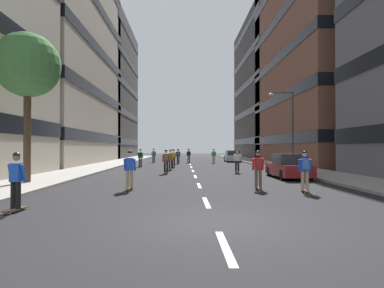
% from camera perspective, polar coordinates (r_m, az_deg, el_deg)
% --- Properties ---
extents(ground_plane, '(146.89, 146.89, 0.00)m').
position_cam_1_polar(ground_plane, '(32.74, -0.19, -3.97)').
color(ground_plane, black).
extents(sidewalk_left, '(3.63, 67.33, 0.14)m').
position_cam_1_polar(sidewalk_left, '(36.66, -14.23, -3.48)').
color(sidewalk_left, '#9E9991').
rests_on(sidewalk_left, ground_plane).
extents(sidewalk_right, '(3.63, 67.33, 0.14)m').
position_cam_1_polar(sidewalk_right, '(37.05, 13.46, -3.45)').
color(sidewalk_right, '#9E9991').
rests_on(sidewalk_right, ground_plane).
extents(lane_markings, '(0.16, 57.20, 0.01)m').
position_cam_1_polar(lane_markings, '(33.75, -0.23, -3.86)').
color(lane_markings, silver).
rests_on(lane_markings, ground_plane).
extents(building_left_mid, '(12.41, 24.00, 35.86)m').
position_cam_1_polar(building_left_mid, '(44.92, -23.87, 20.45)').
color(building_left_mid, '#BCB29E').
rests_on(building_left_mid, ground_plane).
extents(building_left_far, '(12.41, 21.34, 24.47)m').
position_cam_1_polar(building_left_far, '(62.46, -16.59, 9.00)').
color(building_left_far, '#4C4744').
rests_on(building_left_far, ground_plane).
extents(building_right_mid, '(12.41, 23.92, 33.91)m').
position_cam_1_polar(building_right_mid, '(45.19, 22.69, 19.00)').
color(building_right_mid, brown).
rests_on(building_right_mid, ground_plane).
extents(building_right_far, '(12.41, 23.96, 25.45)m').
position_cam_1_polar(building_right_far, '(62.98, 14.83, 9.38)').
color(building_right_far, '#4C4744').
rests_on(building_right_far, ground_plane).
extents(parked_car_near, '(1.82, 4.40, 1.52)m').
position_cam_1_polar(parked_car_near, '(43.30, 7.17, -2.22)').
color(parked_car_near, silver).
rests_on(parked_car_near, ground_plane).
extents(parked_car_mid, '(1.82, 4.40, 1.52)m').
position_cam_1_polar(parked_car_mid, '(21.09, 16.67, -3.89)').
color(parked_car_mid, maroon).
rests_on(parked_car_mid, ground_plane).
extents(street_tree_near, '(3.29, 3.29, 7.66)m').
position_cam_1_polar(street_tree_near, '(19.02, -27.07, 12.14)').
color(street_tree_near, '#4C3823').
rests_on(street_tree_near, sidewalk_left).
extents(streetlamp_right, '(2.13, 0.30, 6.50)m').
position_cam_1_polar(streetlamp_right, '(28.42, 16.65, 3.90)').
color(streetlamp_right, '#3F3F44').
rests_on(streetlamp_right, sidewalk_right).
extents(skater_0, '(0.56, 0.92, 1.78)m').
position_cam_1_polar(skater_0, '(31.80, -9.14, -2.23)').
color(skater_0, brown).
rests_on(skater_0, ground_plane).
extents(skater_1, '(0.54, 0.91, 1.78)m').
position_cam_1_polar(skater_1, '(15.00, 11.64, -4.04)').
color(skater_1, brown).
rests_on(skater_1, ground_plane).
extents(skater_2, '(0.56, 0.92, 1.78)m').
position_cam_1_polar(skater_2, '(23.64, -4.61, -2.79)').
color(skater_2, brown).
rests_on(skater_2, ground_plane).
extents(skater_3, '(0.56, 0.92, 1.78)m').
position_cam_1_polar(skater_3, '(14.50, 19.34, -4.13)').
color(skater_3, brown).
rests_on(skater_3, ground_plane).
extents(skater_4, '(0.56, 0.92, 1.78)m').
position_cam_1_polar(skater_4, '(40.89, -6.80, -1.87)').
color(skater_4, brown).
rests_on(skater_4, ground_plane).
extents(skater_5, '(0.57, 0.92, 1.78)m').
position_cam_1_polar(skater_5, '(24.59, 7.99, -2.77)').
color(skater_5, brown).
rests_on(skater_5, ground_plane).
extents(skater_6, '(0.54, 0.91, 1.78)m').
position_cam_1_polar(skater_6, '(30.70, -3.31, -2.35)').
color(skater_6, brown).
rests_on(skater_6, ground_plane).
extents(skater_7, '(0.56, 0.92, 1.78)m').
position_cam_1_polar(skater_7, '(27.31, -3.81, -2.50)').
color(skater_7, brown).
rests_on(skater_7, ground_plane).
extents(skater_8, '(0.57, 0.92, 1.78)m').
position_cam_1_polar(skater_8, '(10.96, -28.67, -5.40)').
color(skater_8, brown).
rests_on(skater_8, ground_plane).
extents(skater_9, '(0.54, 0.91, 1.78)m').
position_cam_1_polar(skater_9, '(14.72, -10.97, -4.22)').
color(skater_9, brown).
rests_on(skater_9, ground_plane).
extents(skater_10, '(0.55, 0.91, 1.78)m').
position_cam_1_polar(skater_10, '(39.24, 3.85, -1.97)').
color(skater_10, brown).
rests_on(skater_10, ground_plane).
extents(skater_11, '(0.56, 0.92, 1.78)m').
position_cam_1_polar(skater_11, '(37.79, -2.47, -1.98)').
color(skater_11, brown).
rests_on(skater_11, ground_plane).
extents(skater_12, '(0.56, 0.92, 1.78)m').
position_cam_1_polar(skater_12, '(40.13, -0.59, -1.90)').
color(skater_12, brown).
rests_on(skater_12, ground_plane).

